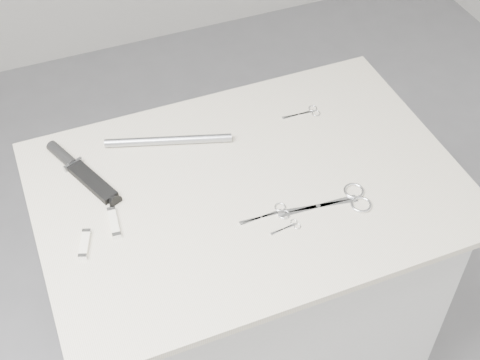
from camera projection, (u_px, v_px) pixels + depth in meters
name	position (u px, v px, depth m)	size (l,w,h in m)	color
plinth	(248.00, 296.00, 1.92)	(0.90, 0.60, 0.90)	silver
display_board	(249.00, 187.00, 1.59)	(1.00, 0.70, 0.02)	beige
large_shears	(344.00, 201.00, 1.54)	(0.22, 0.09, 0.01)	silver
embroidery_scissors_a	(273.00, 214.00, 1.51)	(0.12, 0.05, 0.00)	silver
embroidery_scissors_b	(307.00, 113.00, 1.76)	(0.10, 0.05, 0.00)	silver
tiny_scissors	(289.00, 227.00, 1.49)	(0.07, 0.03, 0.00)	silver
sheathed_knife	(78.00, 169.00, 1.60)	(0.13, 0.25, 0.03)	black
pocket_knife_a	(85.00, 244.00, 1.45)	(0.04, 0.08, 0.01)	white
pocket_knife_b	(114.00, 223.00, 1.49)	(0.03, 0.09, 0.01)	white
metal_rail	(168.00, 140.00, 1.67)	(0.02, 0.02, 0.32)	#96999F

